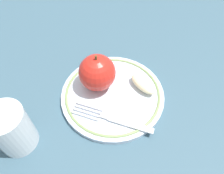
# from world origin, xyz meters

# --- Properties ---
(ground_plane) EXTENTS (2.00, 2.00, 0.00)m
(ground_plane) POSITION_xyz_m (0.00, 0.00, 0.00)
(ground_plane) COLOR #355261
(plate) EXTENTS (0.23, 0.23, 0.01)m
(plate) POSITION_xyz_m (0.02, 0.00, 0.01)
(plate) COLOR silver
(plate) RESTS_ON ground_plane
(apple_red_whole) EXTENTS (0.08, 0.08, 0.09)m
(apple_red_whole) POSITION_xyz_m (0.02, 0.04, 0.05)
(apple_red_whole) COLOR red
(apple_red_whole) RESTS_ON plate
(apple_slice_front) EXTENTS (0.05, 0.07, 0.02)m
(apple_slice_front) POSITION_xyz_m (0.07, -0.05, 0.02)
(apple_slice_front) COLOR beige
(apple_slice_front) RESTS_ON plate
(fork) EXTENTS (0.05, 0.17, 0.00)m
(fork) POSITION_xyz_m (-0.04, -0.04, 0.02)
(fork) COLOR silver
(fork) RESTS_ON plate
(drinking_glass) EXTENTS (0.07, 0.07, 0.10)m
(drinking_glass) POSITION_xyz_m (-0.16, 0.10, 0.05)
(drinking_glass) COLOR silver
(drinking_glass) RESTS_ON ground_plane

